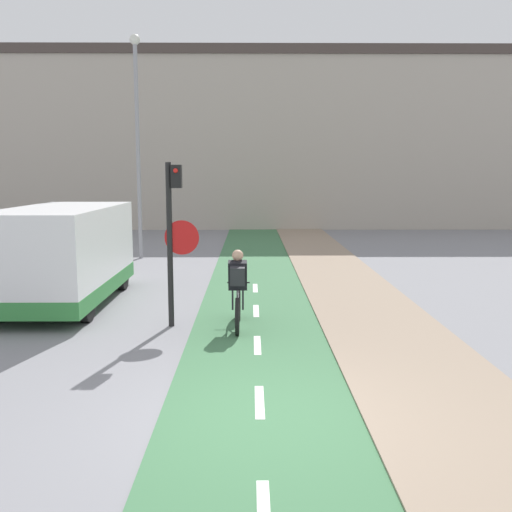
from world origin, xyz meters
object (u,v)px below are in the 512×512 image
object	(u,v)px
cyclist_near	(238,292)
van	(64,257)
street_lamp_far	(137,126)
traffic_light_pole	(174,226)

from	to	relation	value
cyclist_near	van	world-z (taller)	van
street_lamp_far	cyclist_near	distance (m)	10.76
traffic_light_pole	cyclist_near	xyz separation A→B (m)	(1.24, -0.17, -1.26)
street_lamp_far	cyclist_near	world-z (taller)	street_lamp_far
traffic_light_pole	cyclist_near	size ratio (longest dim) A/B	1.79
street_lamp_far	cyclist_near	size ratio (longest dim) A/B	4.27
street_lamp_far	van	size ratio (longest dim) A/B	1.52
street_lamp_far	van	world-z (taller)	street_lamp_far
traffic_light_pole	street_lamp_far	distance (m)	9.84
traffic_light_pole	street_lamp_far	xyz separation A→B (m)	(-2.43, 9.17, 2.63)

